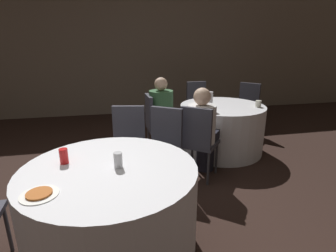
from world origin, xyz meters
name	(u,v)px	position (x,y,z in m)	size (l,w,h in m)	color
ground_plane	(90,241)	(0.00, 0.00, 0.00)	(16.00, 16.00, 0.00)	black
wall_back	(98,55)	(0.00, 4.39, 1.40)	(16.00, 0.06, 2.80)	#7A6B5B
table_near	(112,209)	(0.21, -0.11, 0.37)	(1.36, 1.36, 0.74)	silver
table_far	(221,128)	(1.91, 1.69, 0.37)	(1.29, 1.29, 0.74)	silver
chair_near_northeast	(164,141)	(0.82, 0.80, 0.57)	(0.55, 0.55, 0.95)	#383842
chair_near_north	(129,139)	(0.42, 0.97, 0.57)	(0.47, 0.47, 0.95)	#383842
chair_far_north	(197,102)	(1.86, 2.75, 0.57)	(0.42, 0.42, 0.95)	#383842
chair_far_northeast	(247,104)	(2.71, 2.39, 0.57)	(0.56, 0.56, 0.95)	#383842
chair_far_west	(155,121)	(0.85, 1.65, 0.57)	(0.42, 0.42, 0.95)	#383842
chair_far_southwest	(198,137)	(1.25, 0.86, 0.57)	(0.56, 0.56, 0.95)	#383842
person_green_jacket	(166,117)	(1.01, 1.65, 0.61)	(0.51, 0.35, 1.19)	#33384C
person_white_shirt	(203,131)	(1.35, 0.98, 0.59)	(0.48, 0.49, 1.15)	black
pizza_plate_near	(39,194)	(-0.21, -0.41, 0.75)	(0.24, 0.24, 0.02)	white
soda_can_silver	(118,160)	(0.28, -0.12, 0.80)	(0.07, 0.07, 0.12)	silver
soda_can_red	(64,156)	(-0.13, 0.04, 0.80)	(0.07, 0.07, 0.12)	red
bottle_far	(210,101)	(1.59, 1.42, 0.87)	(0.09, 0.09, 0.27)	white
cup_far	(258,104)	(2.39, 1.48, 0.79)	(0.08, 0.08, 0.09)	silver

